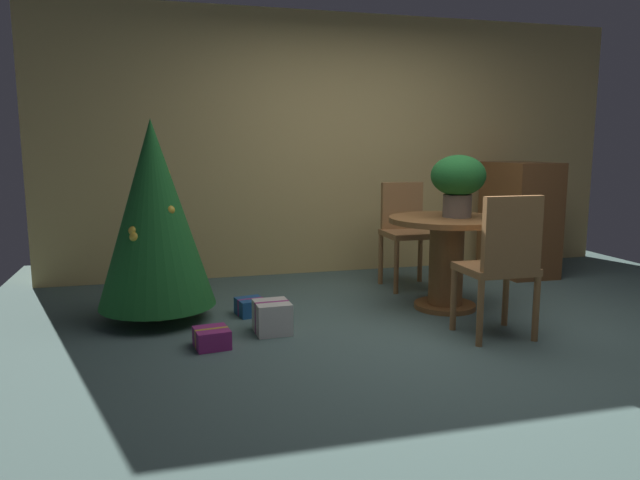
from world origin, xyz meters
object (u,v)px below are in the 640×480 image
Objects in this scene: wooden_chair_near at (502,259)px; gift_box_cream at (272,317)px; gift_box_purple at (212,338)px; wooden_chair_far at (406,227)px; gift_box_blue at (250,307)px; flower_vase at (458,179)px; holiday_tree at (154,214)px; round_dining_table at (447,251)px; wooden_cabinet at (519,219)px.

wooden_chair_near is 1.62m from gift_box_cream.
wooden_chair_far is at bearing 33.73° from gift_box_purple.
flower_vase is at bearing -7.69° from gift_box_blue.
holiday_tree is at bearing 145.97° from gift_box_cream.
flower_vase reaches higher than gift_box_blue.
flower_vase is 0.50× the size of wooden_chair_near.
flower_vase is 0.93m from wooden_chair_near.
gift_box_blue is at bearing 62.43° from gift_box_purple.
round_dining_table is 3.44× the size of gift_box_cream.
wooden_chair_near reaches higher than gift_box_cream.
wooden_chair_far is at bearing 95.38° from flower_vase.
gift_box_blue is at bearing 172.31° from flower_vase.
gift_box_blue is (-0.08, 0.47, -0.05)m from gift_box_cream.
holiday_tree is at bearing 173.45° from flower_vase.
wooden_cabinet reaches higher than gift_box_purple.
gift_box_cream is 0.48m from gift_box_purple.
round_dining_table reaches higher than gift_box_blue.
gift_box_blue is at bearing -164.60° from wooden_cabinet.
gift_box_blue is at bearing -3.85° from holiday_tree.
gift_box_purple is at bearing -155.14° from gift_box_cream.
wooden_cabinet reaches higher than round_dining_table.
wooden_chair_near is at bearing -126.29° from wooden_cabinet.
wooden_cabinet is (2.87, 0.79, 0.50)m from gift_box_blue.
gift_box_cream reaches higher than gift_box_purple.
round_dining_table is at bearing -142.70° from wooden_cabinet.
gift_box_cream is 0.48m from gift_box_blue.
wooden_chair_near is at bearing -90.00° from wooden_chair_far.
round_dining_table is 0.80m from wooden_chair_near.
flower_vase is 0.43× the size of wooden_cabinet.
gift_box_blue is 0.76m from gift_box_purple.
gift_box_purple is at bearing -146.27° from wooden_chair_far.
round_dining_table is at bearing -6.72° from holiday_tree.
wooden_cabinet is at bearing 39.01° from flower_vase.
holiday_tree is 6.01× the size of gift_box_purple.
gift_box_cream is (-1.46, -1.07, -0.44)m from wooden_chair_far.
round_dining_table is at bearing 9.99° from gift_box_cream.
holiday_tree is (-2.23, 1.06, 0.25)m from wooden_chair_near.
gift_box_blue is (-1.55, 0.22, -0.40)m from round_dining_table.
holiday_tree reaches higher than flower_vase.
wooden_chair_far is at bearing -171.46° from wooden_cabinet.
wooden_chair_far is 3.87× the size of gift_box_purple.
flower_vase reaches higher than gift_box_purple.
flower_vase is at bearing -84.62° from wooden_chair_far.
wooden_chair_near is 3.95× the size of gift_box_purple.
gift_box_blue is at bearing 99.94° from gift_box_cream.
wooden_chair_far is 3.85× the size of gift_box_blue.
round_dining_table is 1.61m from gift_box_blue.
gift_box_purple is at bearing -166.95° from flower_vase.
gift_box_cream is 1.09× the size of gift_box_purple.
wooden_chair_near is at bearing -20.09° from gift_box_cream.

